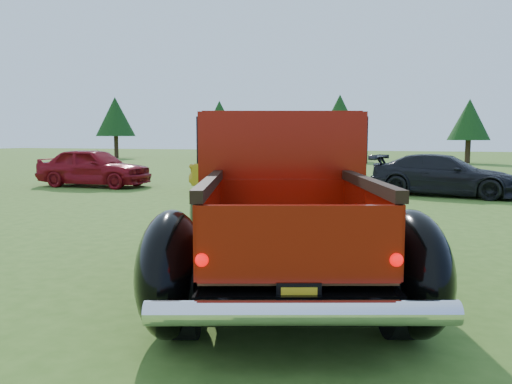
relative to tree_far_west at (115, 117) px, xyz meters
name	(u,v)px	position (x,y,z in m)	size (l,w,h in m)	color
ground	(235,251)	(22.00, -30.00, -3.52)	(120.00, 120.00, 0.00)	#3C601B
tree_far_west	(115,117)	(0.00, 0.00, 0.00)	(3.33, 3.33, 5.20)	#332114
tree_west	(220,120)	(10.00, -1.00, -0.41)	(2.94, 2.94, 4.60)	#332114
tree_mid_left	(340,116)	(19.00, 1.00, -0.14)	(3.20, 3.20, 5.00)	#332114
tree_mid_right	(469,120)	(28.00, 0.00, -0.55)	(2.82, 2.82, 4.40)	#332114
pickup_truck	(279,197)	(22.96, -30.85, -2.52)	(4.05, 6.06, 2.11)	black
show_car_red	(94,167)	(13.50, -21.82, -2.81)	(1.67, 4.15, 1.42)	maroon
show_car_yellow	(249,173)	(19.55, -22.03, -2.88)	(1.34, 3.85, 1.27)	#A87E16
show_car_grey	(444,175)	(25.50, -20.88, -2.89)	(1.78, 4.37, 1.27)	black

